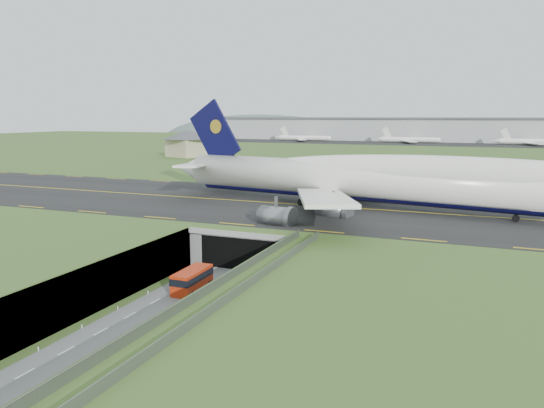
% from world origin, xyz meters
% --- Properties ---
extents(ground, '(900.00, 900.00, 0.00)m').
position_xyz_m(ground, '(0.00, 0.00, 0.00)').
color(ground, '#395A24').
rests_on(ground, ground).
extents(airfield_deck, '(800.00, 800.00, 6.00)m').
position_xyz_m(airfield_deck, '(0.00, 0.00, 3.00)').
color(airfield_deck, gray).
rests_on(airfield_deck, ground).
extents(trench_road, '(12.00, 75.00, 0.20)m').
position_xyz_m(trench_road, '(0.00, -7.50, 0.10)').
color(trench_road, slate).
rests_on(trench_road, ground).
extents(taxiway, '(800.00, 44.00, 0.18)m').
position_xyz_m(taxiway, '(0.00, 33.00, 6.09)').
color(taxiway, black).
rests_on(taxiway, airfield_deck).
extents(tunnel_portal, '(17.00, 22.30, 6.00)m').
position_xyz_m(tunnel_portal, '(0.00, 16.71, 3.33)').
color(tunnel_portal, gray).
rests_on(tunnel_portal, ground).
extents(guideway, '(3.00, 53.00, 7.05)m').
position_xyz_m(guideway, '(11.00, -19.11, 5.32)').
color(guideway, '#A8A8A3').
rests_on(guideway, ground).
extents(jumbo_jet, '(98.16, 61.95, 20.75)m').
position_xyz_m(jumbo_jet, '(17.56, 33.33, 11.59)').
color(jumbo_jet, white).
rests_on(jumbo_jet, ground).
extents(shuttle_tram, '(2.83, 7.04, 2.87)m').
position_xyz_m(shuttle_tram, '(-1.41, -2.66, 1.58)').
color(shuttle_tram, red).
rests_on(shuttle_tram, ground).
extents(service_building, '(25.89, 25.89, 10.97)m').
position_xyz_m(service_building, '(-80.29, 128.74, 12.50)').
color(service_building, tan).
rests_on(service_building, ground).
extents(cargo_terminal, '(320.00, 67.00, 15.60)m').
position_xyz_m(cargo_terminal, '(-0.11, 299.41, 13.96)').
color(cargo_terminal, '#B2B2B2').
rests_on(cargo_terminal, ground).
extents(distant_hills, '(700.00, 91.00, 60.00)m').
position_xyz_m(distant_hills, '(64.38, 430.00, -4.00)').
color(distant_hills, '#546562').
rests_on(distant_hills, ground).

